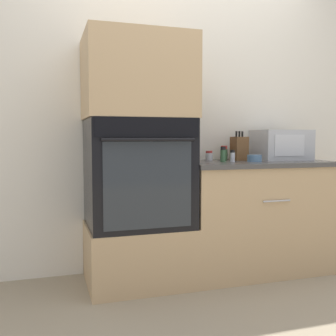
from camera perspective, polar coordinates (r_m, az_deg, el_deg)
name	(u,v)px	position (r m, az deg, el deg)	size (l,w,h in m)	color
ground_plane	(201,291)	(2.85, 4.78, -17.42)	(12.00, 12.00, 0.00)	gray
wall_back	(173,114)	(3.24, 0.71, 7.78)	(8.00, 0.05, 2.50)	silver
oven_cabinet_base	(138,254)	(2.95, -4.31, -12.29)	(0.74, 0.60, 0.43)	tan
wall_oven	(138,173)	(2.83, -4.37, -0.66)	(0.72, 0.64, 0.77)	black
oven_cabinet_upper	(137,78)	(2.85, -4.47, 12.88)	(0.74, 0.60, 0.58)	tan
counter_unit	(254,216)	(3.23, 12.43, -6.76)	(1.18, 0.63, 0.88)	tan
microwave	(281,145)	(3.40, 16.08, 3.23)	(0.43, 0.32, 0.25)	#B2B5BA
knife_block	(239,148)	(3.26, 10.29, 2.82)	(0.11, 0.13, 0.24)	brown
bowl	(254,158)	(3.09, 12.44, 1.39)	(0.11, 0.11, 0.05)	#517599
condiment_jar_near	(209,156)	(3.22, 5.98, 1.78)	(0.06, 0.06, 0.08)	silver
condiment_jar_mid	(223,154)	(3.04, 8.00, 1.96)	(0.04, 0.04, 0.12)	#427047
condiment_jar_far	(224,153)	(3.27, 8.13, 2.15)	(0.06, 0.06, 0.12)	#427047
condiment_jar_back	(232,156)	(3.03, 9.34, 1.71)	(0.04, 0.04, 0.09)	silver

